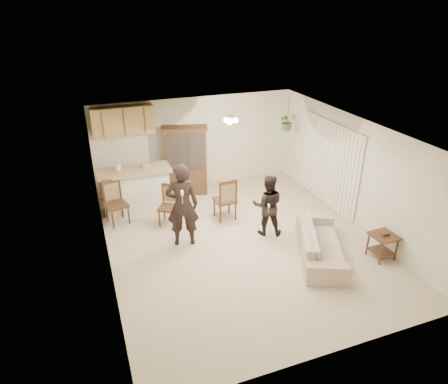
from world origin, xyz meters
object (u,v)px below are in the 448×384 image
object	(u,v)px
chair_bar	(117,212)
side_table	(382,246)
china_hutch	(186,161)
sofa	(321,240)
chair_hutch_left	(169,213)
adult	(182,206)
chair_hutch_right	(225,207)
child	(267,206)

from	to	relation	value
chair_bar	side_table	bearing A→B (deg)	-49.04
chair_bar	china_hutch	bearing A→B (deg)	13.00
sofa	chair_hutch_left	xyz separation A→B (m)	(-2.62, 2.36, -0.10)
china_hutch	chair_bar	world-z (taller)	china_hutch
adult	china_hutch	distance (m)	2.54
chair_hutch_right	child	bearing A→B (deg)	120.70
child	chair_hutch_left	world-z (taller)	child
child	side_table	size ratio (longest dim) A/B	2.28
sofa	side_table	xyz separation A→B (m)	(1.12, -0.50, -0.09)
sofa	side_table	world-z (taller)	sofa
child	china_hutch	distance (m)	2.90
chair_bar	chair_hutch_left	distance (m)	1.21
side_table	chair_hutch_left	bearing A→B (deg)	142.62
adult	chair_hutch_left	world-z (taller)	adult
chair_bar	adult	bearing A→B (deg)	-63.38
adult	chair_hutch_right	world-z (taller)	adult
chair_bar	chair_hutch_right	distance (m)	2.53
adult	child	world-z (taller)	adult
sofa	child	distance (m)	1.39
china_hutch	chair_bar	size ratio (longest dim) A/B	1.75
adult	side_table	xyz separation A→B (m)	(3.63, -1.92, -0.62)
sofa	china_hutch	world-z (taller)	china_hutch
chair_hutch_left	chair_hutch_right	world-z (taller)	chair_hutch_right
sofa	chair_hutch_left	distance (m)	3.53
adult	chair_bar	world-z (taller)	adult
adult	chair_bar	xyz separation A→B (m)	(-1.23, 1.39, -0.60)
chair_hutch_left	chair_hutch_right	bearing A→B (deg)	23.51
child	chair_hutch_left	xyz separation A→B (m)	(-1.96, 1.18, -0.41)
sofa	chair_hutch_left	bearing A→B (deg)	72.41
chair_bar	child	bearing A→B (deg)	-42.69
child	chair_hutch_right	bearing A→B (deg)	-34.38
child	china_hutch	world-z (taller)	china_hutch
chair_hutch_left	chair_hutch_right	size ratio (longest dim) A/B	0.89
china_hutch	chair_hutch_left	distance (m)	1.83
child	china_hutch	xyz separation A→B (m)	(-1.11, 2.67, 0.24)
sofa	chair_bar	distance (m)	4.68
china_hutch	side_table	world-z (taller)	china_hutch
chair_bar	chair_hutch_left	size ratio (longest dim) A/B	1.11
side_table	chair_hutch_left	size ratio (longest dim) A/B	0.62
child	china_hutch	bearing A→B (deg)	-44.69
adult	chair_hutch_right	bearing A→B (deg)	-136.11
adult	chair_hutch_left	size ratio (longest dim) A/B	1.90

